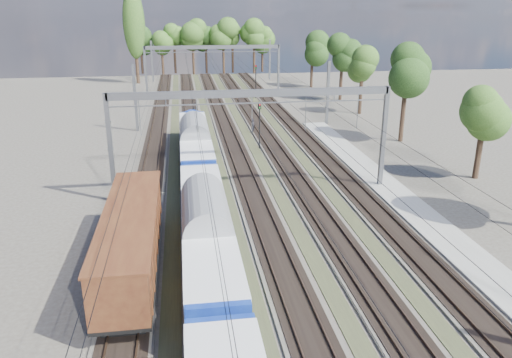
{
  "coord_description": "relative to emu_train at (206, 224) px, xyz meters",
  "views": [
    {
      "loc": [
        -5.62,
        -9.87,
        15.38
      ],
      "look_at": [
        -0.29,
        25.86,
        2.8
      ],
      "focal_mm": 35.0,
      "sensor_mm": 36.0,
      "label": 1
    }
  ],
  "objects": [
    {
      "name": "track_bed",
      "position": [
        4.5,
        26.49,
        -2.52
      ],
      "size": [
        21.0,
        130.0,
        0.34
      ],
      "color": "#47423A",
      "rests_on": "ground"
    },
    {
      "name": "poplar",
      "position": [
        -10.0,
        79.49,
        9.27
      ],
      "size": [
        4.4,
        4.4,
        19.04
      ],
      "color": "black",
      "rests_on": "ground"
    },
    {
      "name": "emu_train",
      "position": [
        0.0,
        0.0,
        0.0
      ],
      "size": [
        3.04,
        64.35,
        4.45
      ],
      "color": "black",
      "rests_on": "ground"
    },
    {
      "name": "tree_belt",
      "position": [
        10.4,
        77.81,
        5.85
      ],
      "size": [
        40.31,
        98.68,
        11.81
      ],
      "color": "black",
      "rests_on": "ground"
    },
    {
      "name": "platform",
      "position": [
        16.5,
        1.49,
        -2.47
      ],
      "size": [
        3.0,
        70.0,
        0.3
      ],
      "primitive_type": "cube",
      "color": "gray",
      "rests_on": "ground"
    },
    {
      "name": "signal_near",
      "position": [
        7.33,
        25.63,
        0.66
      ],
      "size": [
        0.37,
        0.35,
        5.18
      ],
      "rotation": [
        0.0,
        0.0,
        0.42
      ],
      "color": "black",
      "rests_on": "ground"
    },
    {
      "name": "freight_boxcar",
      "position": [
        -4.5,
        -0.69,
        -0.27
      ],
      "size": [
        3.09,
        14.93,
        3.85
      ],
      "color": "black",
      "rests_on": "ground"
    },
    {
      "name": "worker",
      "position": [
        7.65,
        33.0,
        -1.71
      ],
      "size": [
        0.5,
        0.7,
        1.82
      ],
      "primitive_type": "imported",
      "rotation": [
        0.0,
        0.0,
        1.47
      ],
      "color": "black",
      "rests_on": "ground"
    },
    {
      "name": "signal_far",
      "position": [
        11.69,
        57.78,
        1.03
      ],
      "size": [
        0.38,
        0.35,
        5.77
      ],
      "rotation": [
        0.0,
        0.0,
        -0.15
      ],
      "color": "black",
      "rests_on": "ground"
    },
    {
      "name": "catenary",
      "position": [
        4.83,
        34.17,
        3.78
      ],
      "size": [
        25.65,
        130.0,
        9.0
      ],
      "color": "slate",
      "rests_on": "ground"
    }
  ]
}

